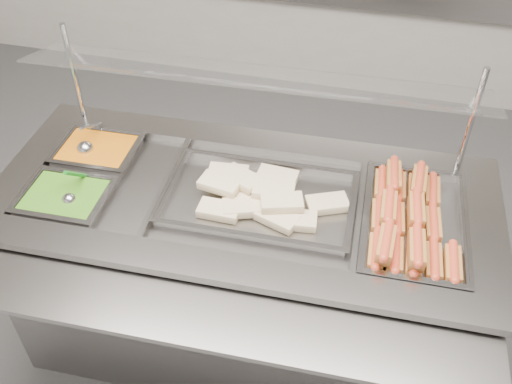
% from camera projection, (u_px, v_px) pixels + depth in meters
% --- Properties ---
extents(steam_counter, '(1.72, 0.80, 0.81)m').
position_uv_depth(steam_counter, '(244.00, 273.00, 2.17)').
color(steam_counter, gray).
rests_on(steam_counter, ground).
extents(tray_rail, '(1.63, 0.39, 0.05)m').
position_uv_depth(tray_rail, '(205.00, 314.00, 1.60)').
color(tray_rail, gray).
rests_on(tray_rail, steam_counter).
extents(sneeze_guard, '(1.50, 0.31, 0.40)m').
position_uv_depth(sneeze_guard, '(255.00, 78.00, 1.83)').
color(sneeze_guard, silver).
rests_on(sneeze_guard, steam_counter).
extents(pan_hotdogs, '(0.32, 0.51, 0.09)m').
position_uv_depth(pan_hotdogs, '(413.00, 228.00, 1.84)').
color(pan_hotdogs, gray).
rests_on(pan_hotdogs, steam_counter).
extents(pan_wraps, '(0.62, 0.38, 0.06)m').
position_uv_depth(pan_wraps, '(259.00, 202.00, 1.91)').
color(pan_wraps, gray).
rests_on(pan_wraps, steam_counter).
extents(pan_beans, '(0.28, 0.22, 0.09)m').
position_uv_depth(pan_beans, '(99.00, 156.00, 2.11)').
color(pan_beans, gray).
rests_on(pan_beans, steam_counter).
extents(pan_peas, '(0.28, 0.22, 0.09)m').
position_uv_depth(pan_peas, '(67.00, 203.00, 1.92)').
color(pan_peas, gray).
rests_on(pan_peas, steam_counter).
extents(hotdogs_in_buns, '(0.29, 0.47, 0.11)m').
position_uv_depth(hotdogs_in_buns, '(407.00, 220.00, 1.81)').
color(hotdogs_in_buns, '#974F1F').
rests_on(hotdogs_in_buns, pan_hotdogs).
extents(tortilla_wraps, '(0.51, 0.27, 0.06)m').
position_uv_depth(tortilla_wraps, '(263.00, 196.00, 1.89)').
color(tortilla_wraps, beige).
rests_on(tortilla_wraps, pan_wraps).
extents(ladle, '(0.06, 0.18, 0.13)m').
position_uv_depth(ladle, '(86.00, 148.00, 2.08)').
color(ladle, '#B9B9BE').
rests_on(ladle, pan_beans).
extents(serving_spoon, '(0.05, 0.15, 0.13)m').
position_uv_depth(serving_spoon, '(71.00, 195.00, 1.89)').
color(serving_spoon, '#B9B9BE').
rests_on(serving_spoon, pan_peas).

